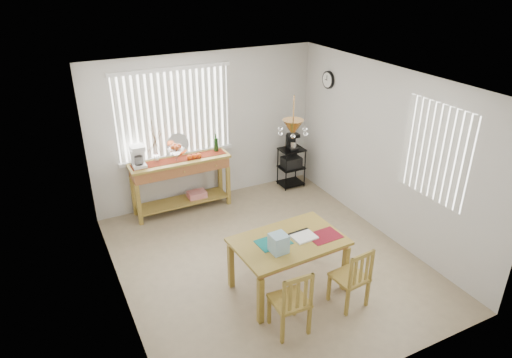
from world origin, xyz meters
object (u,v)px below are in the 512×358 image
sideboard (181,172)px  wire_cart (291,164)px  chair_right (352,278)px  dining_table (289,246)px  chair_left (291,302)px  cart_items (292,142)px

sideboard → wire_cart: sideboard is taller
chair_right → dining_table: bearing=129.4°
chair_left → dining_table: bearing=62.2°
wire_cart → chair_left: chair_left is taller
sideboard → cart_items: bearing=-0.9°
sideboard → chair_right: (1.07, -3.27, -0.29)m
wire_cart → chair_right: 3.40m
dining_table → cart_items: bearing=58.6°
chair_right → sideboard: bearing=108.1°
sideboard → chair_right: 3.46m
wire_cart → chair_left: bearing=-120.8°
chair_left → wire_cart: bearing=59.2°
chair_left → chair_right: size_ratio=1.03×
wire_cart → dining_table: wire_cart is taller
cart_items → dining_table: bearing=-121.4°
sideboard → chair_left: bearing=-87.0°
sideboard → cart_items: size_ratio=5.39×
sideboard → dining_table: 2.69m
wire_cart → chair_left: 3.82m
sideboard → wire_cart: bearing=-1.2°
cart_items → chair_left: size_ratio=0.36×
wire_cart → dining_table: 3.05m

